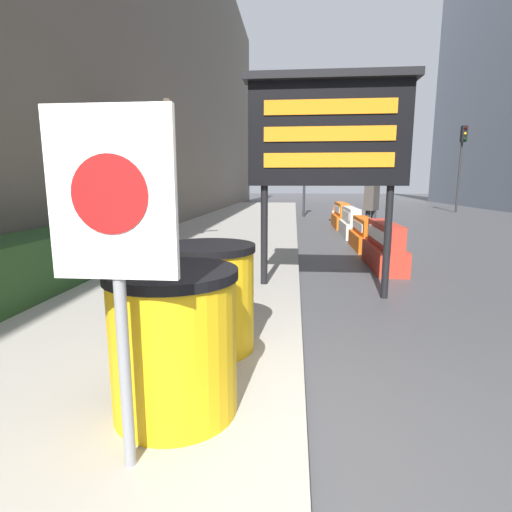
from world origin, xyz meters
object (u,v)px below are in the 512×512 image
Objects in this scene: traffic_cone_near at (353,223)px; message_board at (328,134)px; traffic_cone_mid at (334,213)px; traffic_light_far_side at (462,151)px; jersey_barrier_white at (351,224)px; barrel_drum_middle at (209,297)px; traffic_light_near_curb at (305,153)px; warning_sign at (114,225)px; barrel_drum_foreground at (174,341)px; jersey_barrier_orange_far at (364,235)px; jersey_barrier_orange_near at (341,217)px; pedestrian_worker at (371,203)px; jersey_barrier_red_striped at (384,248)px.

message_board is at bearing -101.06° from traffic_cone_near.
traffic_cone_mid is (1.29, 11.99, -1.94)m from message_board.
traffic_light_far_side is (6.96, 9.52, 2.99)m from traffic_cone_near.
message_board is at bearing -100.82° from jersey_barrier_white.
barrel_drum_middle is 0.23× the size of traffic_light_near_curb.
warning_sign is 23.48m from traffic_light_far_side.
traffic_light_far_side reaches higher than barrel_drum_foreground.
message_board is 12.22m from traffic_cone_mid.
jersey_barrier_orange_far is (2.47, 7.73, -0.30)m from barrel_drum_foreground.
jersey_barrier_orange_near is (1.29, 9.20, -1.87)m from message_board.
barrel_drum_foreground is 1.40× the size of traffic_cone_mid.
message_board is 4.74× the size of traffic_cone_near.
pedestrian_worker is at bearing 73.99° from jersey_barrier_orange_far.
traffic_cone_near is (0.25, 3.48, -0.03)m from jersey_barrier_orange_far.
jersey_barrier_white reaches higher than traffic_cone_mid.
traffic_cone_near is at bearing 76.52° from warning_sign.
barrel_drum_middle is 1.46× the size of traffic_cone_near.
warning_sign is at bearing -101.10° from jersey_barrier_orange_near.
warning_sign reaches higher than jersey_barrier_red_striped.
traffic_light_far_side is at bearing -179.29° from pedestrian_worker.
jersey_barrier_orange_far is 4.80m from jersey_barrier_orange_near.
warning_sign is at bearing -103.48° from traffic_cone_near.
jersey_barrier_red_striped is 0.88× the size of jersey_barrier_orange_near.
jersey_barrier_orange_near is 1.34m from traffic_cone_near.
traffic_light_near_curb is (-1.27, 7.00, 2.61)m from jersey_barrier_white.
jersey_barrier_orange_near is at bearing -141.18° from pedestrian_worker.
traffic_cone_mid is (-0.25, 4.11, 0.01)m from traffic_cone_near.
pedestrian_worker is at bearing 70.66° from barrel_drum_middle.
traffic_cone_near is at bearing -126.16° from traffic_light_far_side.
traffic_cone_near is 0.36× the size of pedestrian_worker.
traffic_cone_mid is 0.16× the size of traffic_light_near_curb.
traffic_light_far_side reaches higher than traffic_light_near_curb.
warning_sign is (-0.09, -0.53, 0.79)m from barrel_drum_foreground.
traffic_light_far_side is at bearing 53.84° from traffic_cone_near.
barrel_drum_foreground reaches higher than jersey_barrier_red_striped.
traffic_cone_mid is at bearing 80.83° from warning_sign.
traffic_light_far_side is (7.21, 13.00, 2.96)m from jersey_barrier_orange_far.
traffic_light_near_curb is at bearing 104.50° from traffic_cone_near.
jersey_barrier_orange_far reaches higher than traffic_cone_mid.
barrel_drum_foreground reaches higher than traffic_cone_mid.
pedestrian_worker is (-6.77, -11.48, -2.25)m from traffic_light_far_side.
jersey_barrier_orange_near is 3.37m from pedestrian_worker.
jersey_barrier_orange_near reaches higher than jersey_barrier_white.
pedestrian_worker is (1.70, -7.83, -1.95)m from traffic_light_near_curb.
jersey_barrier_red_striped is 2.87× the size of traffic_cone_near.
message_board reaches higher than jersey_barrier_orange_near.
barrel_drum_middle is 11.79m from jersey_barrier_orange_near.
traffic_cone_near is (0.25, 1.14, -0.07)m from jersey_barrier_white.
jersey_barrier_orange_far is at bearing -90.00° from jersey_barrier_orange_near.
warning_sign is 6.57m from jersey_barrier_red_striped.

